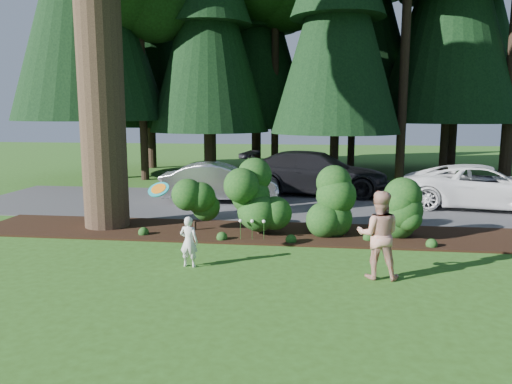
# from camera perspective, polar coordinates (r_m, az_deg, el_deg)

# --- Properties ---
(ground) EXTENTS (80.00, 80.00, 0.00)m
(ground) POSITION_cam_1_polar(r_m,az_deg,el_deg) (10.44, -0.60, -9.04)
(ground) COLOR #2B4F16
(ground) RESTS_ON ground
(mulch_bed) EXTENTS (16.00, 2.50, 0.05)m
(mulch_bed) POSITION_cam_1_polar(r_m,az_deg,el_deg) (13.54, 1.31, -4.66)
(mulch_bed) COLOR black
(mulch_bed) RESTS_ON ground
(driveway) EXTENTS (22.00, 6.00, 0.03)m
(driveway) POSITION_cam_1_polar(r_m,az_deg,el_deg) (17.68, 2.77, -1.40)
(driveway) COLOR #38383A
(driveway) RESTS_ON ground
(shrub_row) EXTENTS (6.53, 1.60, 1.61)m
(shrub_row) POSITION_cam_1_polar(r_m,az_deg,el_deg) (13.20, 4.60, -1.56)
(shrub_row) COLOR #123C13
(shrub_row) RESTS_ON ground
(lily_cluster) EXTENTS (0.69, 0.09, 0.57)m
(lily_cluster) POSITION_cam_1_polar(r_m,az_deg,el_deg) (12.64, -0.44, -3.46)
(lily_cluster) COLOR #123C13
(lily_cluster) RESTS_ON ground
(car_silver_wagon) EXTENTS (4.37, 1.95, 1.40)m
(car_silver_wagon) POSITION_cam_1_polar(r_m,az_deg,el_deg) (18.06, -4.13, 1.10)
(car_silver_wagon) COLOR #B7B7BC
(car_silver_wagon) RESTS_ON driveway
(car_white_suv) EXTENTS (5.57, 3.26, 1.46)m
(car_white_suv) POSITION_cam_1_polar(r_m,az_deg,el_deg) (18.46, 24.62, 0.55)
(car_white_suv) COLOR white
(car_white_suv) RESTS_ON driveway
(car_dark_suv) EXTENTS (6.03, 3.00, 1.68)m
(car_dark_suv) POSITION_cam_1_polar(r_m,az_deg,el_deg) (19.77, 6.84, 2.18)
(car_dark_suv) COLOR black
(car_dark_suv) RESTS_ON driveway
(child) EXTENTS (0.43, 0.31, 1.09)m
(child) POSITION_cam_1_polar(r_m,az_deg,el_deg) (10.68, -7.68, -5.65)
(child) COLOR silver
(child) RESTS_ON ground
(adult) EXTENTS (0.89, 0.72, 1.75)m
(adult) POSITION_cam_1_polar(r_m,az_deg,el_deg) (10.11, 13.82, -4.77)
(adult) COLOR #A73516
(adult) RESTS_ON ground
(frisbee) EXTENTS (0.50, 0.40, 0.33)m
(frisbee) POSITION_cam_1_polar(r_m,az_deg,el_deg) (10.97, -11.08, 0.31)
(frisbee) COLOR teal
(frisbee) RESTS_ON ground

